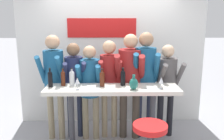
# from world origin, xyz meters

# --- Properties ---
(back_wall) EXTENTS (3.62, 0.12, 2.77)m
(back_wall) POSITION_xyz_m (-0.00, 1.24, 1.39)
(back_wall) COLOR silver
(back_wall) RESTS_ON ground_plane
(tasting_table) EXTENTS (2.02, 0.48, 1.06)m
(tasting_table) POSITION_xyz_m (0.00, 0.00, 0.85)
(tasting_table) COLOR silver
(tasting_table) RESTS_ON ground_plane
(person_far_left) EXTENTS (0.42, 0.55, 1.81)m
(person_far_left) POSITION_xyz_m (-0.96, 0.44, 1.14)
(person_far_left) COLOR gray
(person_far_left) RESTS_ON ground_plane
(person_left) EXTENTS (0.43, 0.55, 1.67)m
(person_left) POSITION_xyz_m (-0.64, 0.51, 1.05)
(person_left) COLOR #23283D
(person_left) RESTS_ON ground_plane
(person_center_left) EXTENTS (0.40, 0.51, 1.63)m
(person_center_left) POSITION_xyz_m (-0.36, 0.43, 1.02)
(person_center_left) COLOR gray
(person_center_left) RESTS_ON ground_plane
(person_center) EXTENTS (0.39, 0.52, 1.71)m
(person_center) POSITION_xyz_m (-0.04, 0.49, 1.08)
(person_center) COLOR gray
(person_center) RESTS_ON ground_plane
(person_center_right) EXTENTS (0.53, 0.63, 1.82)m
(person_center_right) POSITION_xyz_m (0.31, 0.46, 1.13)
(person_center_right) COLOR #473D33
(person_center_right) RESTS_ON ground_plane
(person_right) EXTENTS (0.45, 0.59, 1.85)m
(person_right) POSITION_xyz_m (0.57, 0.48, 1.16)
(person_right) COLOR #23283D
(person_right) RESTS_ON ground_plane
(person_far_right) EXTENTS (0.45, 0.56, 1.64)m
(person_far_right) POSITION_xyz_m (0.94, 0.51, 1.02)
(person_far_right) COLOR black
(person_far_right) RESTS_ON ground_plane
(wine_bottle_0) EXTENTS (0.08, 0.08, 0.28)m
(wine_bottle_0) POSITION_xyz_m (0.17, 0.11, 1.19)
(wine_bottle_0) COLOR black
(wine_bottle_0) RESTS_ON tasting_table
(wine_bottle_1) EXTENTS (0.08, 0.08, 0.28)m
(wine_bottle_1) POSITION_xyz_m (-0.15, 0.05, 1.19)
(wine_bottle_1) COLOR #4C1E0F
(wine_bottle_1) RESTS_ON tasting_table
(wine_bottle_2) EXTENTS (0.07, 0.07, 0.29)m
(wine_bottle_2) POSITION_xyz_m (-0.93, 0.04, 1.19)
(wine_bottle_2) COLOR black
(wine_bottle_2) RESTS_ON tasting_table
(wine_bottle_3) EXTENTS (0.07, 0.07, 0.27)m
(wine_bottle_3) POSITION_xyz_m (-0.75, 0.11, 1.18)
(wine_bottle_3) COLOR #4C1E0F
(wine_bottle_3) RESTS_ON tasting_table
(wine_bottle_4) EXTENTS (0.08, 0.08, 0.28)m
(wine_bottle_4) POSITION_xyz_m (-0.61, 0.10, 1.19)
(wine_bottle_4) COLOR #B7BCC1
(wine_bottle_4) RESTS_ON tasting_table
(wine_glass_0) EXTENTS (0.07, 0.07, 0.18)m
(wine_glass_0) POSITION_xyz_m (0.72, -0.09, 1.18)
(wine_glass_0) COLOR silver
(wine_glass_0) RESTS_ON tasting_table
(wine_glass_1) EXTENTS (0.07, 0.07, 0.18)m
(wine_glass_1) POSITION_xyz_m (-0.51, -0.10, 1.18)
(wine_glass_1) COLOR silver
(wine_glass_1) RESTS_ON tasting_table
(decorative_vase) EXTENTS (0.13, 0.13, 0.22)m
(decorative_vase) POSITION_xyz_m (0.31, -0.12, 1.15)
(decorative_vase) COLOR #1E665B
(decorative_vase) RESTS_ON tasting_table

